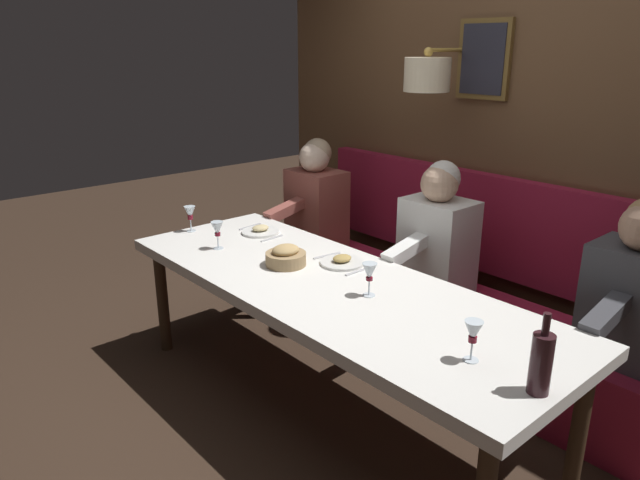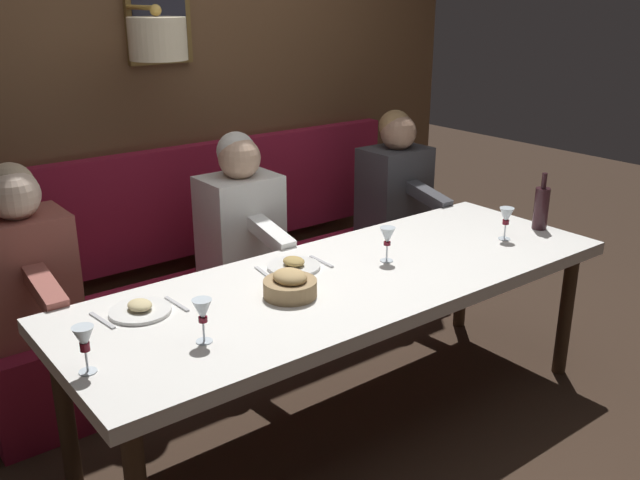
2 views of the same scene
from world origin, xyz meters
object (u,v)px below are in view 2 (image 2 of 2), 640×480
at_px(wine_glass_2, 387,237).
at_px(wine_bottle, 541,207).
at_px(wine_glass_1, 202,312).
at_px(diner_near, 240,212).
at_px(wine_glass_0, 506,217).
at_px(wine_glass_3, 84,341).
at_px(bread_bowl, 290,285).
at_px(diner_nearest, 395,179).
at_px(diner_middle, 23,259).
at_px(dining_table, 350,289).

xyz_separation_m(wine_glass_2, wine_bottle, (-0.15, -0.95, 0.00)).
distance_m(wine_glass_1, wine_bottle, 2.00).
distance_m(diner_near, wine_glass_0, 1.37).
distance_m(wine_glass_0, wine_glass_1, 1.73).
xyz_separation_m(wine_glass_3, wine_bottle, (-0.02, -2.40, 0.00)).
bearing_deg(diner_near, bread_bowl, 160.43).
bearing_deg(diner_nearest, diner_near, 90.00).
xyz_separation_m(diner_near, diner_middle, (0.00, 1.11, 0.00)).
height_order(diner_middle, wine_glass_3, diner_middle).
distance_m(wine_glass_2, bread_bowl, 0.59).
bearing_deg(wine_glass_1, wine_glass_3, 83.04).
relative_size(diner_middle, wine_bottle, 2.64).
height_order(dining_table, wine_glass_3, wine_glass_3).
bearing_deg(wine_glass_3, diner_near, -50.56).
bearing_deg(wine_glass_3, dining_table, -85.31).
bearing_deg(diner_middle, diner_near, -90.00).
xyz_separation_m(dining_table, wine_bottle, (-0.12, -1.20, 0.18)).
bearing_deg(wine_glass_0, diner_middle, 64.07).
distance_m(wine_glass_0, wine_glass_2, 0.69).
relative_size(dining_table, diner_nearest, 3.23).
relative_size(wine_glass_1, bread_bowl, 0.75).
bearing_deg(diner_nearest, dining_table, 128.37).
height_order(dining_table, diner_middle, diner_middle).
bearing_deg(wine_bottle, bread_bowl, 86.10).
bearing_deg(wine_bottle, wine_glass_2, 81.02).
bearing_deg(wine_glass_0, dining_table, 83.10).
distance_m(wine_glass_2, wine_glass_3, 1.46).
relative_size(wine_bottle, bread_bowl, 1.36).
relative_size(dining_table, wine_bottle, 8.52).
relative_size(diner_near, wine_bottle, 2.64).
bearing_deg(diner_near, diner_nearest, -90.00).
distance_m(diner_near, diner_middle, 1.11).
bearing_deg(dining_table, wine_bottle, -95.71).
relative_size(wine_glass_0, wine_glass_1, 1.00).
bearing_deg(diner_nearest, wine_glass_1, 118.26).
height_order(dining_table, wine_glass_0, wine_glass_0).
bearing_deg(wine_glass_2, wine_glass_1, 99.65).
distance_m(diner_near, wine_glass_3, 1.54).
bearing_deg(wine_glass_3, wine_bottle, -90.50).
distance_m(diner_middle, wine_bottle, 2.53).
relative_size(diner_nearest, wine_glass_2, 4.82).
distance_m(wine_glass_3, wine_bottle, 2.40).
height_order(wine_glass_1, wine_glass_2, same).
xyz_separation_m(diner_near, wine_bottle, (-1.00, -1.21, 0.04)).
distance_m(dining_table, diner_near, 0.89).
xyz_separation_m(diner_near, wine_glass_1, (-1.03, 0.79, 0.04)).
height_order(dining_table, wine_bottle, wine_bottle).
bearing_deg(wine_glass_0, diner_near, 43.27).
distance_m(diner_nearest, wine_bottle, 1.01).
relative_size(wine_glass_2, wine_bottle, 0.55).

